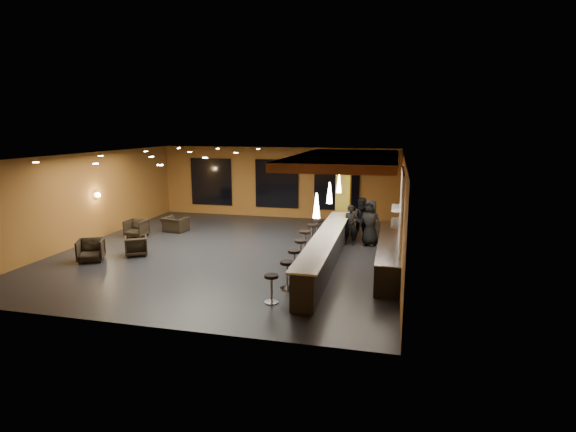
% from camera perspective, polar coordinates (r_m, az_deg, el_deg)
% --- Properties ---
extents(floor, '(12.00, 13.00, 0.10)m').
position_cam_1_polar(floor, '(16.75, -7.09, -4.55)').
color(floor, black).
rests_on(floor, ground).
extents(ceiling, '(12.00, 13.00, 0.10)m').
position_cam_1_polar(ceiling, '(16.14, -7.41, 7.84)').
color(ceiling, black).
extents(wall_back, '(12.00, 0.10, 3.50)m').
position_cam_1_polar(wall_back, '(22.53, -1.36, 4.29)').
color(wall_back, brown).
rests_on(wall_back, floor).
extents(wall_front, '(12.00, 0.10, 3.50)m').
position_cam_1_polar(wall_front, '(10.62, -19.80, -4.38)').
color(wall_front, brown).
rests_on(wall_front, floor).
extents(wall_left, '(0.10, 13.00, 3.50)m').
position_cam_1_polar(wall_left, '(19.32, -24.30, 2.12)').
color(wall_left, brown).
rests_on(wall_left, floor).
extents(wall_right, '(0.10, 13.00, 3.50)m').
position_cam_1_polar(wall_right, '(15.32, 14.45, 0.60)').
color(wall_right, brown).
rests_on(wall_right, floor).
extents(wood_soffit, '(3.60, 8.00, 0.28)m').
position_cam_1_polar(wood_soffit, '(16.20, 7.37, 7.18)').
color(wood_soffit, '#B36034').
rests_on(wood_soffit, ceiling).
extents(window_left, '(2.20, 0.06, 2.40)m').
position_cam_1_polar(window_left, '(23.57, -9.71, 4.32)').
color(window_left, black).
rests_on(window_left, wall_back).
extents(window_center, '(2.20, 0.06, 2.40)m').
position_cam_1_polar(window_center, '(22.43, -1.44, 4.13)').
color(window_center, black).
rests_on(window_center, wall_back).
extents(window_right, '(2.20, 0.06, 2.40)m').
position_cam_1_polar(window_right, '(21.86, 6.21, 3.88)').
color(window_right, black).
rests_on(window_right, wall_back).
extents(tile_backsplash, '(0.06, 3.20, 2.40)m').
position_cam_1_polar(tile_backsplash, '(14.29, 14.19, 0.88)').
color(tile_backsplash, white).
rests_on(tile_backsplash, wall_right).
extents(bar_counter, '(0.60, 8.00, 1.00)m').
position_cam_1_polar(bar_counter, '(14.77, 4.89, -4.45)').
color(bar_counter, black).
rests_on(bar_counter, floor).
extents(bar_top, '(0.78, 8.10, 0.05)m').
position_cam_1_polar(bar_top, '(14.63, 4.92, -2.47)').
color(bar_top, beige).
rests_on(bar_top, bar_counter).
extents(prep_counter, '(0.70, 6.00, 0.86)m').
position_cam_1_polar(prep_counter, '(15.12, 12.71, -4.59)').
color(prep_counter, black).
rests_on(prep_counter, floor).
extents(prep_top, '(0.72, 6.00, 0.03)m').
position_cam_1_polar(prep_top, '(15.00, 12.79, -2.92)').
color(prep_top, silver).
rests_on(prep_top, prep_counter).
extents(wall_shelf_lower, '(0.30, 1.50, 0.03)m').
position_cam_1_polar(wall_shelf_lower, '(14.16, 13.55, -0.83)').
color(wall_shelf_lower, silver).
rests_on(wall_shelf_lower, wall_right).
extents(wall_shelf_upper, '(0.30, 1.50, 0.03)m').
position_cam_1_polar(wall_shelf_upper, '(14.08, 13.64, 0.96)').
color(wall_shelf_upper, silver).
rests_on(wall_shelf_upper, wall_right).
extents(column, '(0.60, 0.60, 3.50)m').
position_cam_1_polar(column, '(18.98, 7.05, 2.89)').
color(column, olive).
rests_on(column, floor).
extents(wall_sconce, '(0.22, 0.22, 0.22)m').
position_cam_1_polar(wall_sconce, '(19.60, -23.03, 2.49)').
color(wall_sconce, '#FFE5B2').
rests_on(wall_sconce, wall_left).
extents(pendant_0, '(0.20, 0.20, 0.70)m').
position_cam_1_polar(pendant_0, '(12.43, 3.64, 1.32)').
color(pendant_0, white).
rests_on(pendant_0, wood_soffit).
extents(pendant_1, '(0.20, 0.20, 0.70)m').
position_cam_1_polar(pendant_1, '(14.87, 5.30, 2.94)').
color(pendant_1, white).
rests_on(pendant_1, wood_soffit).
extents(pendant_2, '(0.20, 0.20, 0.70)m').
position_cam_1_polar(pendant_2, '(17.32, 6.49, 4.11)').
color(pendant_2, white).
rests_on(pendant_2, wood_soffit).
extents(staff_a, '(0.59, 0.40, 1.56)m').
position_cam_1_polar(staff_a, '(17.41, 7.96, -1.14)').
color(staff_a, black).
rests_on(staff_a, floor).
extents(staff_b, '(0.91, 0.74, 1.77)m').
position_cam_1_polar(staff_b, '(17.96, 9.47, -0.46)').
color(staff_b, black).
rests_on(staff_b, floor).
extents(staff_c, '(0.99, 0.79, 1.78)m').
position_cam_1_polar(staff_c, '(17.41, 10.40, -0.85)').
color(staff_c, black).
rests_on(staff_c, floor).
extents(armchair_a, '(1.11, 1.12, 0.76)m').
position_cam_1_polar(armchair_a, '(16.66, -23.76, -3.99)').
color(armchair_a, black).
rests_on(armchair_a, floor).
extents(armchair_b, '(1.02, 1.03, 0.68)m').
position_cam_1_polar(armchair_b, '(16.82, -18.72, -3.61)').
color(armchair_b, black).
rests_on(armchair_b, floor).
extents(armchair_c, '(0.79, 0.81, 0.73)m').
position_cam_1_polar(armchair_c, '(19.61, -18.68, -1.47)').
color(armchair_c, black).
rests_on(armchair_c, floor).
extents(armchair_d, '(1.09, 0.98, 0.63)m').
position_cam_1_polar(armchair_d, '(20.13, -14.13, -1.04)').
color(armchair_d, black).
rests_on(armchair_d, floor).
extents(bar_stool_0, '(0.38, 0.38, 0.76)m').
position_cam_1_polar(bar_stool_0, '(11.73, -2.12, -8.72)').
color(bar_stool_0, silver).
rests_on(bar_stool_0, floor).
extents(bar_stool_1, '(0.41, 0.41, 0.81)m').
position_cam_1_polar(bar_stool_1, '(12.65, -0.12, -7.03)').
color(bar_stool_1, silver).
rests_on(bar_stool_1, floor).
extents(bar_stool_2, '(0.41, 0.41, 0.82)m').
position_cam_1_polar(bar_stool_2, '(13.74, 0.79, -5.52)').
color(bar_stool_2, silver).
rests_on(bar_stool_2, floor).
extents(bar_stool_3, '(0.42, 0.42, 0.83)m').
position_cam_1_polar(bar_stool_3, '(14.88, 1.60, -4.18)').
color(bar_stool_3, silver).
rests_on(bar_stool_3, floor).
extents(bar_stool_4, '(0.44, 0.44, 0.87)m').
position_cam_1_polar(bar_stool_4, '(16.00, 2.16, -2.98)').
color(bar_stool_4, silver).
rests_on(bar_stool_4, floor).
extents(bar_stool_5, '(0.43, 0.43, 0.84)m').
position_cam_1_polar(bar_stool_5, '(17.17, 3.08, -2.05)').
color(bar_stool_5, silver).
rests_on(bar_stool_5, floor).
extents(bar_stool_6, '(0.42, 0.42, 0.83)m').
position_cam_1_polar(bar_stool_6, '(18.08, 3.74, -1.41)').
color(bar_stool_6, silver).
rests_on(bar_stool_6, floor).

